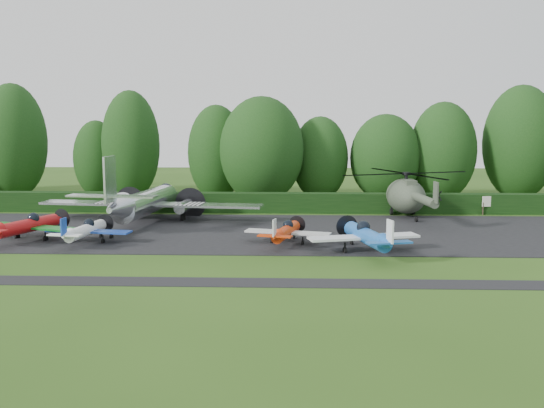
{
  "coord_description": "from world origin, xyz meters",
  "views": [
    {
      "loc": [
        7.59,
        -39.78,
        9.26
      ],
      "look_at": [
        5.83,
        9.14,
        2.5
      ],
      "focal_mm": 40.0,
      "sensor_mm": 36.0,
      "label": 1
    }
  ],
  "objects_px": {
    "light_plane_blue": "(367,236)",
    "sign_board": "(497,202)",
    "light_plane_white": "(86,230)",
    "helicopter": "(406,193)",
    "light_plane_red": "(28,225)",
    "transport_plane": "(146,202)",
    "light_plane_orange": "(286,231)"
  },
  "relations": [
    {
      "from": "light_plane_white",
      "to": "sign_board",
      "type": "height_order",
      "value": "light_plane_white"
    },
    {
      "from": "sign_board",
      "to": "light_plane_orange",
      "type": "bearing_deg",
      "value": -128.33
    },
    {
      "from": "light_plane_orange",
      "to": "helicopter",
      "type": "distance_m",
      "value": 18.14
    },
    {
      "from": "light_plane_white",
      "to": "helicopter",
      "type": "bearing_deg",
      "value": 20.2
    },
    {
      "from": "light_plane_white",
      "to": "sign_board",
      "type": "relative_size",
      "value": 2.09
    },
    {
      "from": "transport_plane",
      "to": "helicopter",
      "type": "xyz_separation_m",
      "value": [
        24.33,
        4.46,
        0.43
      ]
    },
    {
      "from": "light_plane_blue",
      "to": "transport_plane",
      "type": "bearing_deg",
      "value": 161.49
    },
    {
      "from": "transport_plane",
      "to": "light_plane_white",
      "type": "bearing_deg",
      "value": -109.34
    },
    {
      "from": "light_plane_blue",
      "to": "sign_board",
      "type": "bearing_deg",
      "value": 65.67
    },
    {
      "from": "light_plane_red",
      "to": "light_plane_blue",
      "type": "distance_m",
      "value": 25.94
    },
    {
      "from": "light_plane_orange",
      "to": "light_plane_red",
      "type": "bearing_deg",
      "value": 163.35
    },
    {
      "from": "light_plane_orange",
      "to": "transport_plane",
      "type": "bearing_deg",
      "value": 129.17
    },
    {
      "from": "transport_plane",
      "to": "light_plane_white",
      "type": "xyz_separation_m",
      "value": [
        -2.22,
        -9.7,
        -0.83
      ]
    },
    {
      "from": "transport_plane",
      "to": "helicopter",
      "type": "bearing_deg",
      "value": 3.94
    },
    {
      "from": "helicopter",
      "to": "sign_board",
      "type": "distance_m",
      "value": 9.53
    },
    {
      "from": "light_plane_red",
      "to": "light_plane_blue",
      "type": "xyz_separation_m",
      "value": [
        25.69,
        -3.58,
        0.06
      ]
    },
    {
      "from": "light_plane_red",
      "to": "light_plane_orange",
      "type": "height_order",
      "value": "light_plane_red"
    },
    {
      "from": "light_plane_red",
      "to": "light_plane_white",
      "type": "bearing_deg",
      "value": -30.69
    },
    {
      "from": "transport_plane",
      "to": "light_plane_red",
      "type": "height_order",
      "value": "transport_plane"
    },
    {
      "from": "light_plane_blue",
      "to": "light_plane_white",
      "type": "bearing_deg",
      "value": -172.17
    },
    {
      "from": "transport_plane",
      "to": "light_plane_white",
      "type": "relative_size",
      "value": 3.04
    },
    {
      "from": "light_plane_orange",
      "to": "sign_board",
      "type": "xyz_separation_m",
      "value": [
        20.75,
        15.64,
        0.22
      ]
    },
    {
      "from": "transport_plane",
      "to": "light_plane_white",
      "type": "height_order",
      "value": "transport_plane"
    },
    {
      "from": "sign_board",
      "to": "light_plane_red",
      "type": "bearing_deg",
      "value": -145.36
    },
    {
      "from": "light_plane_white",
      "to": "transport_plane",
      "type": "bearing_deg",
      "value": 69.25
    },
    {
      "from": "light_plane_white",
      "to": "light_plane_red",
      "type": "bearing_deg",
      "value": 161.1
    },
    {
      "from": "light_plane_orange",
      "to": "sign_board",
      "type": "bearing_deg",
      "value": 22.73
    },
    {
      "from": "transport_plane",
      "to": "light_plane_blue",
      "type": "bearing_deg",
      "value": -39.99
    },
    {
      "from": "transport_plane",
      "to": "helicopter",
      "type": "distance_m",
      "value": 24.74
    },
    {
      "from": "sign_board",
      "to": "helicopter",
      "type": "bearing_deg",
      "value": -155.61
    },
    {
      "from": "transport_plane",
      "to": "sign_board",
      "type": "relative_size",
      "value": 6.37
    },
    {
      "from": "transport_plane",
      "to": "light_plane_white",
      "type": "distance_m",
      "value": 9.98
    }
  ]
}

